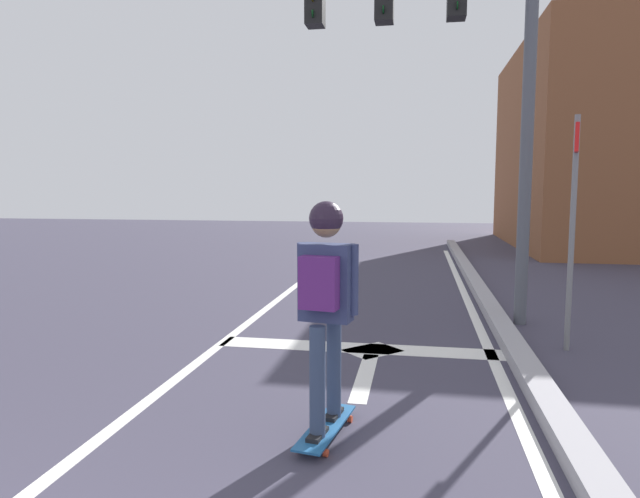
# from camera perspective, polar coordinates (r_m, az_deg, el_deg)

# --- Properties ---
(lane_line_center) EXTENTS (0.12, 20.00, 0.01)m
(lane_line_center) POSITION_cam_1_polar(r_m,az_deg,el_deg) (6.95, -8.86, -8.64)
(lane_line_center) COLOR silver
(lane_line_center) RESTS_ON ground
(lane_line_curbside) EXTENTS (0.12, 20.00, 0.01)m
(lane_line_curbside) POSITION_cam_1_polar(r_m,az_deg,el_deg) (6.64, 16.92, -9.54)
(lane_line_curbside) COLOR silver
(lane_line_curbside) RESTS_ON ground
(stop_bar) EXTENTS (3.16, 0.40, 0.01)m
(stop_bar) POSITION_cam_1_polar(r_m,az_deg,el_deg) (6.29, 4.04, -10.17)
(stop_bar) COLOR silver
(stop_bar) RESTS_ON ground
(lane_arrow_stem) EXTENTS (0.16, 1.40, 0.01)m
(lane_arrow_stem) POSITION_cam_1_polar(r_m,az_deg,el_deg) (5.40, 4.68, -12.95)
(lane_arrow_stem) COLOR silver
(lane_arrow_stem) RESTS_ON ground
(lane_arrow_head) EXTENTS (0.71, 0.71, 0.01)m
(lane_arrow_head) POSITION_cam_1_polar(r_m,az_deg,el_deg) (6.21, 5.44, -10.40)
(lane_arrow_head) COLOR silver
(lane_arrow_head) RESTS_ON ground
(curb_strip) EXTENTS (0.24, 24.00, 0.14)m
(curb_strip) POSITION_cam_1_polar(r_m,az_deg,el_deg) (6.66, 19.10, -8.98)
(curb_strip) COLOR #959299
(curb_strip) RESTS_ON ground
(skateboard) EXTENTS (0.34, 0.87, 0.08)m
(skateboard) POSITION_cam_1_polar(r_m,az_deg,el_deg) (4.16, 0.62, -17.98)
(skateboard) COLOR #1E568D
(skateboard) RESTS_ON ground
(skater) EXTENTS (0.44, 0.61, 1.61)m
(skater) POSITION_cam_1_polar(r_m,az_deg,el_deg) (3.84, 0.55, -3.97)
(skater) COLOR #31405D
(skater) RESTS_ON skateboard
(traffic_signal_mast) EXTENTS (3.76, 0.34, 5.09)m
(traffic_signal_mast) POSITION_cam_1_polar(r_m,az_deg,el_deg) (7.73, 12.62, 19.78)
(traffic_signal_mast) COLOR #50535C
(traffic_signal_mast) RESTS_ON ground
(street_sign_post) EXTENTS (0.14, 0.44, 2.56)m
(street_sign_post) POSITION_cam_1_polar(r_m,az_deg,el_deg) (6.54, 24.77, 4.60)
(street_sign_post) COLOR slate
(street_sign_post) RESTS_ON ground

